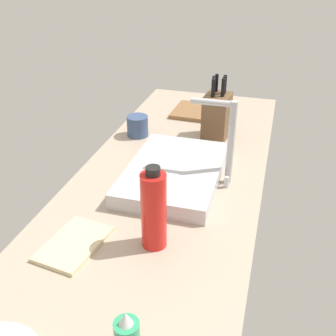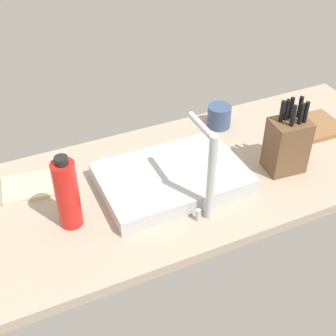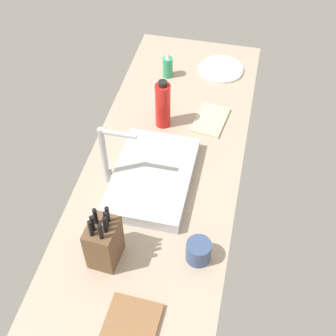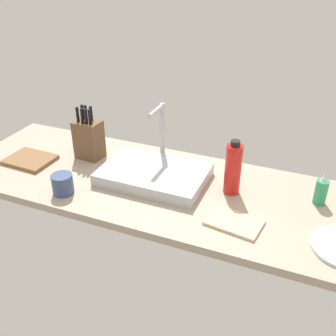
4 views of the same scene
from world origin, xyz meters
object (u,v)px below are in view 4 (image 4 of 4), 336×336
Objects in this scene: soap_bottle at (321,191)px; dish_towel at (234,222)px; cutting_board at (30,160)px; knife_block at (89,139)px; faucet at (161,129)px; water_bottle at (233,169)px; sink_basin at (154,174)px; coffee_mug at (63,184)px.

soap_bottle is 39.46cm from dish_towel.
knife_block is at bearing 32.21° from cutting_board.
faucet is at bearing 18.95° from knife_block.
water_bottle is (97.17, 11.24, 10.49)cm from cutting_board.
soap_bottle reaches higher than dish_towel.
dish_towel is (79.32, -25.24, -9.34)cm from knife_block.
coffee_mug is at bearing -141.96° from sink_basin.
faucet reaches higher than cutting_board.
knife_block is 108.01cm from soap_bottle.
water_bottle is 24.56cm from dish_towel.
knife_block is 1.07× the size of water_bottle.
coffee_mug is at bearing -161.58° from soap_bottle.
coffee_mug reaches higher than cutting_board.
dish_towel is 2.28× the size of coffee_mug.
knife_block reaches higher than cutting_board.
soap_bottle is (107.92, 1.44, -4.11)cm from knife_block.
soap_bottle is at bearing 7.27° from cutting_board.
knife_block is (-38.10, 7.80, 7.24)cm from sink_basin.
water_bottle is 71.78cm from coffee_mug.
knife_block is 83.77cm from dish_towel.
soap_bottle is at bearing 5.56° from knife_block.
water_bottle is (34.52, 3.57, 8.70)cm from sink_basin.
faucet reaches higher than coffee_mug.
knife_block is at bearing -179.24° from soap_bottle.
soap_bottle is at bearing 7.54° from sink_basin.
faucet reaches higher than knife_block.
faucet is 58.55cm from dish_towel.
sink_basin is 22.35cm from faucet.
cutting_board is 0.90× the size of water_bottle.
dish_towel is at bearing -136.98° from soap_bottle.
water_bottle is 1.19× the size of dish_towel.
sink_basin is 5.18× the size of coffee_mug.
cutting_board is at bearing -172.73° from soap_bottle.
soap_bottle is (69.83, 9.24, 3.14)cm from sink_basin.
faucet is 40.53cm from water_bottle.
dish_towel is (103.88, -9.77, -0.30)cm from cutting_board.
soap_bottle is 36.19cm from water_bottle.
soap_bottle is 106.50cm from coffee_mug.
coffee_mug is at bearing -156.94° from water_bottle.
coffee_mug reaches higher than sink_basin.
faucet is at bearing 142.72° from dish_towel.
soap_bottle reaches higher than cutting_board.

